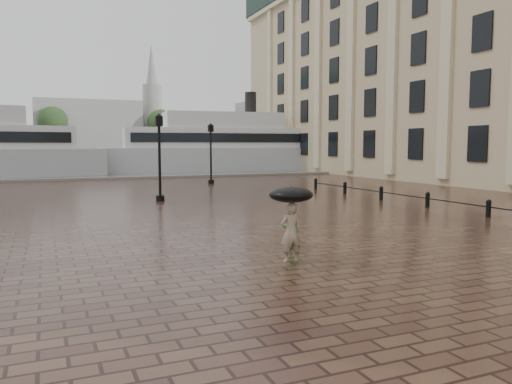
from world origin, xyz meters
TOP-DOWN VIEW (x-y plane):
  - ground at (0.00, 0.00)m, footprint 300.00×300.00m
  - harbour_water at (0.00, 92.00)m, footprint 240.00×240.00m
  - quay_edge at (0.00, 32.00)m, footprint 80.00×0.60m
  - far_shore at (0.00, 160.00)m, footprint 300.00×60.00m
  - distant_skyline at (48.14, 150.00)m, footprint 102.50×22.00m
  - far_trees at (0.00, 138.00)m, footprint 188.00×8.00m
  - bollard_row at (14.00, 6.50)m, footprint 0.22×21.22m
  - street_lamps at (-1.50, 17.50)m, footprint 21.44×14.44m
  - adult_pedestrian at (3.11, -0.77)m, footprint 0.56×0.37m
  - child_pedestrian at (3.93, 0.85)m, footprint 0.61×0.49m
  - ferry_far at (16.14, 41.65)m, footprint 27.60×9.16m
  - umbrella at (3.11, -0.77)m, footprint 1.10×1.10m

SIDE VIEW (x-z plane):
  - ground at x=0.00m, z-range 0.00..0.00m
  - harbour_water at x=0.00m, z-range 0.00..0.00m
  - quay_edge at x=0.00m, z-range -0.15..0.15m
  - bollard_row at x=14.00m, z-range 0.03..0.76m
  - child_pedestrian at x=3.93m, z-range 0.00..1.20m
  - adult_pedestrian at x=3.11m, z-range 0.00..1.50m
  - far_shore at x=0.00m, z-range 0.00..2.00m
  - umbrella at x=3.11m, z-range 1.15..2.24m
  - street_lamps at x=-1.50m, z-range 0.13..4.53m
  - ferry_far at x=16.14m, z-range -1.77..7.11m
  - far_trees at x=0.00m, z-range 2.67..16.17m
  - distant_skyline at x=48.14m, z-range -7.05..25.95m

